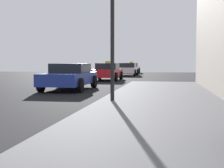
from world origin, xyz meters
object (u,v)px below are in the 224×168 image
(car_blue, at_px, (70,76))
(car_white, at_px, (127,69))
(car_red, at_px, (107,72))
(car_yellow, at_px, (131,68))

(car_blue, height_order, car_white, same)
(car_red, distance_m, car_white, 8.78)
(car_red, relative_size, car_white, 0.95)
(car_white, bearing_deg, car_yellow, -86.57)
(car_blue, xyz_separation_m, car_white, (0.77, 17.21, 0.00))
(car_red, relative_size, car_yellow, 1.00)
(car_red, bearing_deg, car_blue, 87.96)
(car_yellow, bearing_deg, car_red, 90.00)
(car_red, distance_m, car_yellow, 16.55)
(car_red, bearing_deg, car_yellow, -90.00)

